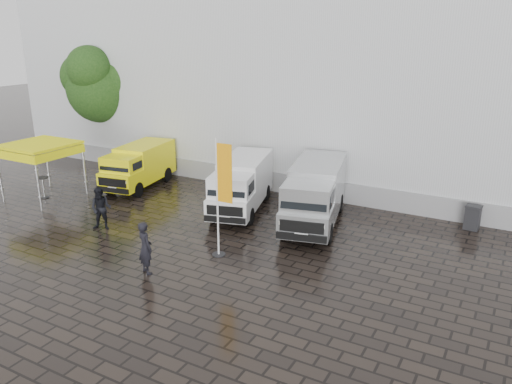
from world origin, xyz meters
TOP-DOWN VIEW (x-y plane):
  - ground at (0.00, 0.00)m, footprint 120.00×120.00m
  - exhibition_hall at (2.00, 16.00)m, footprint 44.00×16.00m
  - hall_plinth at (2.00, 7.95)m, footprint 44.00×0.15m
  - van_yellow at (-8.22, 5.14)m, footprint 2.59×4.99m
  - van_white at (-1.67, 4.70)m, footprint 3.22×5.72m
  - van_silver at (1.93, 4.70)m, footprint 3.29×6.21m
  - canopy_tent at (-11.14, 1.47)m, footprint 2.95×2.95m
  - flagpole at (0.24, 0.06)m, footprint 0.88×0.50m
  - tree at (-14.01, 8.67)m, footprint 4.13×4.19m
  - cocktail_table at (-11.17, 1.46)m, footprint 0.60×0.60m
  - wheelie_bin at (7.96, 7.37)m, footprint 0.66×0.66m
  - person_front at (-1.34, -2.32)m, footprint 0.80×0.68m
  - person_tent at (-5.59, -0.15)m, footprint 1.10×1.01m

SIDE VIEW (x-z plane):
  - ground at x=0.00m, z-range 0.00..0.00m
  - hall_plinth at x=2.00m, z-range 0.00..1.00m
  - wheelie_bin at x=7.96m, z-range 0.00..1.03m
  - cocktail_table at x=-11.17m, z-range 0.00..1.06m
  - person_tent at x=-5.59m, z-range 0.00..1.83m
  - person_front at x=-1.34m, z-range 0.00..1.87m
  - van_yellow at x=-8.22m, z-range 0.00..2.19m
  - van_white at x=-1.67m, z-range 0.00..2.36m
  - van_silver at x=1.93m, z-range 0.00..2.57m
  - flagpole at x=0.24m, z-range 0.22..4.65m
  - canopy_tent at x=-11.14m, z-range 1.19..3.95m
  - tree at x=-14.01m, z-range 1.05..8.47m
  - exhibition_hall at x=2.00m, z-range 0.00..12.00m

